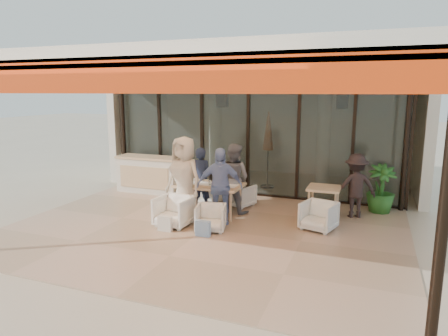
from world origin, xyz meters
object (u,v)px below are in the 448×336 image
object	(u,v)px
dining_table	(210,187)
diner_periwinkle	(220,186)
chair_near_right	(211,217)
diner_navy	(201,178)
side_chair	(319,215)
diner_grey	(234,178)
diner_cream	(184,179)
standing_woman	(355,186)
side_table	(324,192)
chair_near_left	(174,210)
chair_far_right	(240,194)
chair_far_left	(209,192)
host_counter	(150,174)
potted_palm	(381,189)

from	to	relation	value
dining_table	diner_periwinkle	xyz separation A→B (m)	(0.43, -0.46, 0.14)
chair_near_right	diner_navy	xyz separation A→B (m)	(-0.84, 1.40, 0.45)
dining_table	side_chair	world-z (taller)	dining_table
diner_grey	diner_cream	size ratio (longest dim) A/B	0.88
dining_table	standing_woman	size ratio (longest dim) A/B	1.02
diner_grey	side_chair	bearing A→B (deg)	177.48
diner_cream	side_table	distance (m)	3.11
chair_near_left	side_chair	world-z (taller)	chair_near_left
dining_table	side_table	xyz separation A→B (m)	(2.48, 0.63, -0.05)
diner_periwinkle	standing_woman	distance (m)	3.08
diner_cream	side_chair	size ratio (longest dim) A/B	2.82
chair_far_right	side_chair	size ratio (longest dim) A/B	0.95
chair_near_left	diner_navy	size ratio (longest dim) A/B	0.47
chair_far_left	side_table	size ratio (longest dim) A/B	0.79
dining_table	chair_far_right	distance (m)	1.10
host_counter	dining_table	size ratio (longest dim) A/B	1.23
dining_table	side_chair	bearing A→B (deg)	-2.74
diner_navy	diner_cream	distance (m)	0.92
diner_cream	diner_periwinkle	xyz separation A→B (m)	(0.84, 0.00, -0.10)
host_counter	side_chair	distance (m)	5.11
chair_far_left	standing_woman	distance (m)	3.57
side_table	potted_palm	size ratio (longest dim) A/B	0.64
diner_navy	potted_palm	bearing A→B (deg)	-169.60
chair_near_left	chair_near_right	xyz separation A→B (m)	(0.84, 0.00, -0.06)
chair_far_left	diner_periwinkle	bearing A→B (deg)	128.31
diner_navy	side_table	size ratio (longest dim) A/B	2.03
chair_far_right	side_table	distance (m)	2.11
diner_cream	side_table	size ratio (longest dim) A/B	2.50
chair_far_right	diner_navy	world-z (taller)	diner_navy
host_counter	diner_periwinkle	size ratio (longest dim) A/B	1.11
diner_cream	side_chair	distance (m)	2.98
dining_table	diner_grey	world-z (taller)	diner_grey
chair_near_right	host_counter	bearing A→B (deg)	126.35
diner_navy	potted_palm	xyz separation A→B (m)	(4.09, 1.17, -0.18)
chair_near_left	diner_grey	xyz separation A→B (m)	(0.84, 1.40, 0.46)
dining_table	diner_periwinkle	distance (m)	0.64
diner_navy	dining_table	bearing A→B (deg)	127.46
host_counter	chair_near_left	bearing A→B (deg)	-49.30
chair_near_left	side_table	xyz separation A→B (m)	(2.90, 1.59, 0.28)
dining_table	chair_near_right	bearing A→B (deg)	-66.00
side_table	dining_table	bearing A→B (deg)	-165.73
diner_cream	diner_navy	bearing A→B (deg)	105.01
side_table	chair_far_right	bearing A→B (deg)	171.35
chair_far_right	diner_periwinkle	size ratio (longest dim) A/B	0.38
chair_far_left	chair_near_left	distance (m)	1.90
chair_far_right	potted_palm	xyz separation A→B (m)	(3.25, 0.67, 0.26)
diner_cream	potted_palm	world-z (taller)	diner_cream
side_chair	chair_near_right	bearing A→B (deg)	-142.38
chair_far_left	standing_woman	size ratio (longest dim) A/B	0.40
host_counter	diner_grey	world-z (taller)	diner_grey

